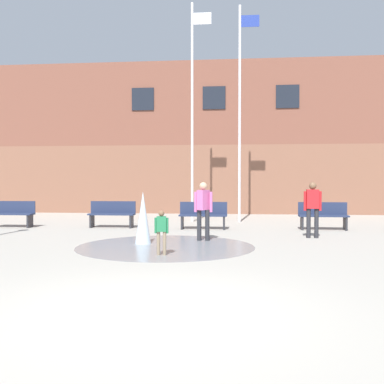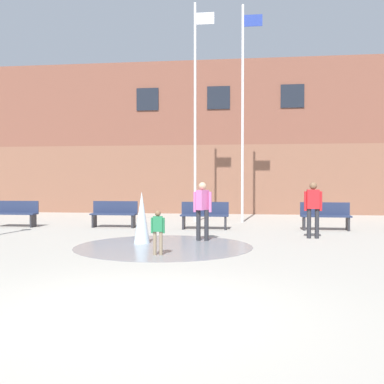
% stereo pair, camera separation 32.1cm
% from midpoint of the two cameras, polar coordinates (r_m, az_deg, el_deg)
% --- Properties ---
extents(ground_plane, '(100.00, 100.00, 0.00)m').
position_cam_midpoint_polar(ground_plane, '(5.89, -7.11, -14.70)').
color(ground_plane, '#9E998E').
extents(library_building, '(36.00, 6.05, 7.48)m').
position_cam_midpoint_polar(library_building, '(24.92, 2.79, 6.33)').
color(library_building, brown).
rests_on(library_building, ground).
extents(splash_fountain, '(4.41, 4.41, 1.35)m').
position_cam_midpoint_polar(splash_fountain, '(11.51, -5.93, -4.66)').
color(splash_fountain, gray).
rests_on(splash_fountain, ground).
extents(park_bench_far_left, '(1.60, 0.44, 0.91)m').
position_cam_midpoint_polar(park_bench_far_left, '(16.98, -22.45, -2.54)').
color(park_bench_far_left, '#28282D').
rests_on(park_bench_far_left, ground).
extents(park_bench_under_left_flagpole, '(1.60, 0.44, 0.91)m').
position_cam_midpoint_polar(park_bench_under_left_flagpole, '(15.86, -10.68, -2.73)').
color(park_bench_under_left_flagpole, '#28282D').
rests_on(park_bench_under_left_flagpole, ground).
extents(park_bench_under_right_flagpole, '(1.60, 0.44, 0.91)m').
position_cam_midpoint_polar(park_bench_under_right_flagpole, '(15.08, 0.82, -2.92)').
color(park_bench_under_right_flagpole, '#28282D').
rests_on(park_bench_under_right_flagpole, ground).
extents(park_bench_near_trashcan, '(1.60, 0.44, 0.91)m').
position_cam_midpoint_polar(park_bench_near_trashcan, '(15.44, 15.75, -2.87)').
color(park_bench_near_trashcan, '#28282D').
rests_on(park_bench_near_trashcan, ground).
extents(adult_near_bench, '(0.50, 0.39, 1.59)m').
position_cam_midpoint_polar(adult_near_bench, '(12.16, 0.68, -1.84)').
color(adult_near_bench, '#28282D').
rests_on(adult_near_bench, ground).
extents(child_running, '(0.31, 0.15, 0.99)m').
position_cam_midpoint_polar(child_running, '(9.86, -4.83, -4.70)').
color(child_running, '#89755B').
rests_on(child_running, ground).
extents(teen_by_trashcan, '(0.50, 0.21, 1.59)m').
position_cam_midpoint_polar(teen_by_trashcan, '(13.14, 14.39, -1.64)').
color(teen_by_trashcan, '#28282D').
rests_on(teen_by_trashcan, ground).
extents(flagpole_left, '(0.80, 0.10, 8.59)m').
position_cam_midpoint_polar(flagpole_left, '(17.97, -0.41, 10.81)').
color(flagpole_left, silver).
rests_on(flagpole_left, ground).
extents(flagpole_right, '(0.80, 0.10, 8.43)m').
position_cam_midpoint_polar(flagpole_right, '(17.86, 5.64, 10.59)').
color(flagpole_right, silver).
rests_on(flagpole_right, ground).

